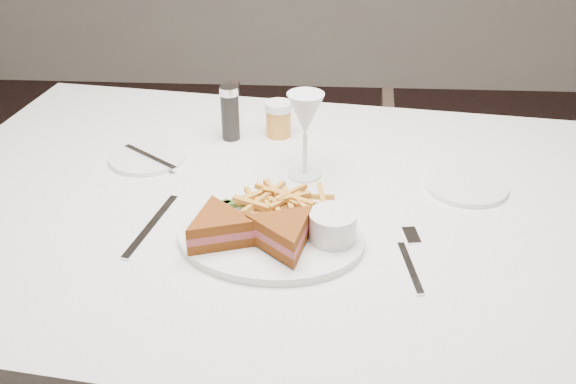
# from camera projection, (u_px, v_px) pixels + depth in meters

# --- Properties ---
(table) EXTENTS (1.57, 1.15, 0.75)m
(table) POSITION_uv_depth(u_px,v_px,m) (289.00, 348.00, 1.40)
(table) COLOR silver
(table) RESTS_ON ground
(chair_far) EXTENTS (0.63, 0.59, 0.61)m
(chair_far) POSITION_uv_depth(u_px,v_px,m) (302.00, 179.00, 2.18)
(chair_far) COLOR #4E3A30
(chair_far) RESTS_ON ground
(table_setting) EXTENTS (0.81, 0.67, 0.18)m
(table_setting) POSITION_uv_depth(u_px,v_px,m) (278.00, 196.00, 1.15)
(table_setting) COLOR white
(table_setting) RESTS_ON table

